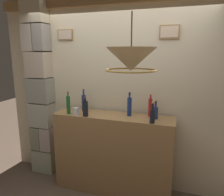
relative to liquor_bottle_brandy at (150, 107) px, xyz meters
name	(u,v)px	position (x,y,z in m)	size (l,w,h in m)	color
panelled_rear_partition	(119,86)	(-0.48, 0.17, 0.23)	(3.68, 0.15, 2.82)	beige
stone_pillar	(41,91)	(-1.71, 0.04, 0.11)	(0.38, 0.29, 2.75)	#A8AF90
bar_shelf_unit	(113,154)	(-0.48, -0.11, -0.69)	(1.63, 0.41, 1.13)	#9E7547
liquor_bottle_brandy	(150,107)	(0.00, 0.00, 0.00)	(0.05, 0.05, 0.30)	#A71E20
liquor_bottle_gin	(68,105)	(-1.08, -0.24, 0.00)	(0.05, 0.05, 0.31)	#175620
liquor_bottle_vermouth	(85,108)	(-0.82, -0.26, -0.02)	(0.07, 0.07, 0.26)	black
liquor_bottle_bourbon	(152,116)	(0.06, -0.27, -0.04)	(0.06, 0.06, 0.26)	black
liquor_bottle_vodka	(84,102)	(-0.95, -0.03, 0.00)	(0.06, 0.06, 0.33)	navy
liquor_bottle_scotch	(129,106)	(-0.27, -0.07, 0.01)	(0.06, 0.06, 0.32)	navy
liquor_bottle_tequila	(155,112)	(0.08, -0.09, -0.04)	(0.07, 0.07, 0.25)	navy
glass_tumbler_rocks	(76,111)	(-0.96, -0.26, -0.08)	(0.08, 0.08, 0.10)	silver
pendant_lamp	(131,60)	(-0.08, -0.81, 0.64)	(0.47, 0.47, 0.52)	beige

